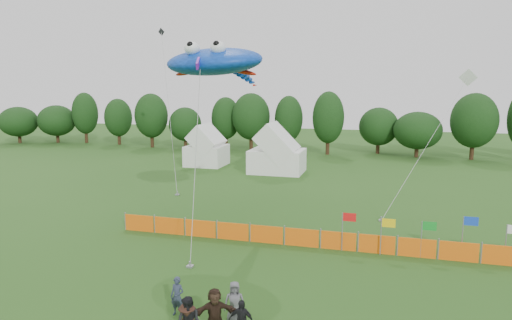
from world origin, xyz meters
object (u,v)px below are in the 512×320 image
(tent_left, at_px, (207,149))
(spectator_e, at_px, (235,302))
(spectator_a, at_px, (177,296))
(tent_right, at_px, (277,154))
(stingray_kite, at_px, (217,62))
(barrier_fence, at_px, (302,238))
(spectator_f, at_px, (215,313))

(tent_left, bearing_deg, spectator_e, -66.56)
(spectator_a, height_order, spectator_e, spectator_e)
(tent_left, xyz_separation_m, spectator_a, (11.55, -32.00, -1.09))
(spectator_a, bearing_deg, tent_right, 101.53)
(tent_left, distance_m, spectator_a, 34.04)
(stingray_kite, bearing_deg, barrier_fence, -13.91)
(tent_left, bearing_deg, tent_right, -13.46)
(tent_left, height_order, spectator_a, tent_left)
(spectator_f, bearing_deg, stingray_kite, 83.78)
(spectator_e, relative_size, spectator_f, 0.90)
(tent_right, bearing_deg, spectator_e, -79.94)
(barrier_fence, xyz_separation_m, stingray_kite, (-5.31, 1.31, 9.59))
(spectator_f, bearing_deg, barrier_fence, 56.63)
(barrier_fence, bearing_deg, tent_left, 122.63)
(stingray_kite, bearing_deg, tent_left, 113.54)
(spectator_e, bearing_deg, spectator_a, 163.74)
(stingray_kite, bearing_deg, spectator_e, -66.78)
(spectator_a, relative_size, spectator_e, 0.96)
(tent_left, bearing_deg, spectator_f, -67.80)
(tent_right, height_order, spectator_e, tent_right)
(tent_left, relative_size, spectator_f, 2.34)
(spectator_a, distance_m, spectator_e, 2.29)
(spectator_a, bearing_deg, stingray_kite, 107.18)
(tent_right, distance_m, spectator_f, 31.40)
(stingray_kite, bearing_deg, tent_right, 92.78)
(tent_left, xyz_separation_m, tent_right, (8.54, -2.04, 0.09))
(barrier_fence, distance_m, spectator_f, 10.01)
(tent_left, relative_size, stingray_kite, 0.31)
(tent_left, height_order, stingray_kite, stingray_kite)
(stingray_kite, bearing_deg, spectator_a, -78.61)
(tent_right, bearing_deg, tent_left, 166.54)
(spectator_f, distance_m, stingray_kite, 15.05)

